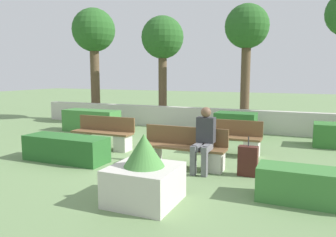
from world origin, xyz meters
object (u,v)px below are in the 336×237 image
bench_front (182,152)px  tree_center_left (163,41)px  tree_leftmost (94,34)px  bench_left_side (229,142)px  suitcase (248,161)px  planter_corner_left (144,176)px  bench_right_side (103,136)px  person_seated_man (204,136)px  tree_center_right (247,31)px

bench_front → tree_center_left: (-3.09, 5.77, 3.06)m
tree_leftmost → bench_left_side: bearing=-29.9°
bench_left_side → suitcase: 1.78m
planter_corner_left → tree_center_left: 9.07m
bench_front → bench_right_side: bearing=162.8°
bench_right_side → person_seated_man: (3.23, -0.97, 0.42)m
planter_corner_left → tree_center_right: 8.85m
tree_leftmost → tree_center_right: size_ratio=1.05×
bench_front → tree_center_left: size_ratio=0.45×
bench_right_side → person_seated_man: size_ratio=1.32×
bench_front → bench_left_side: bearing=65.2°
person_seated_man → planter_corner_left: 2.07m
suitcase → tree_leftmost: size_ratio=0.17×
planter_corner_left → tree_center_right: bearing=89.5°
bench_right_side → planter_corner_left: bearing=-37.3°
bench_left_side → tree_center_right: tree_center_right is taller
planter_corner_left → bench_left_side: bearing=81.7°
bench_front → tree_leftmost: 9.08m
bench_left_side → planter_corner_left: planter_corner_left is taller
bench_right_side → bench_left_side: bearing=20.6°
tree_leftmost → tree_center_right: tree_leftmost is taller
planter_corner_left → tree_center_left: size_ratio=0.26×
bench_front → bench_left_side: size_ratio=1.23×
person_seated_man → tree_center_right: tree_center_right is taller
bench_left_side → suitcase: (0.75, -1.61, -0.02)m
planter_corner_left → tree_center_left: (-3.26, 7.93, 2.96)m
tree_leftmost → suitcase: bearing=-36.0°
bench_front → bench_left_side: 1.68m
person_seated_man → planter_corner_left: bearing=-100.4°
bench_left_side → tree_leftmost: 8.79m
person_seated_man → tree_leftmost: size_ratio=0.28×
bench_left_side → planter_corner_left: (-0.54, -3.69, 0.11)m
bench_front → suitcase: bench_front is taller
tree_leftmost → bench_right_side: bearing=-52.6°
tree_center_right → suitcase: bearing=-78.9°
planter_corner_left → tree_leftmost: bearing=130.0°
tree_center_left → tree_leftmost: bearing=-176.1°
bench_front → suitcase: (1.45, -0.08, -0.04)m
bench_left_side → person_seated_man: person_seated_man is taller
bench_left_side → tree_center_left: bearing=122.9°
person_seated_man → suitcase: 1.02m
planter_corner_left → tree_center_right: size_ratio=0.24×
bench_front → bench_right_side: (-2.69, 0.83, -0.01)m
bench_left_side → suitcase: bearing=-74.1°
person_seated_man → tree_center_left: (-3.63, 5.91, 2.64)m
suitcase → bench_right_side: bearing=167.6°
suitcase → tree_leftmost: bearing=144.0°
bench_left_side → tree_center_right: (-0.47, 4.56, 3.33)m
suitcase → tree_center_left: size_ratio=0.18×
bench_right_side → tree_center_right: tree_center_right is taller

